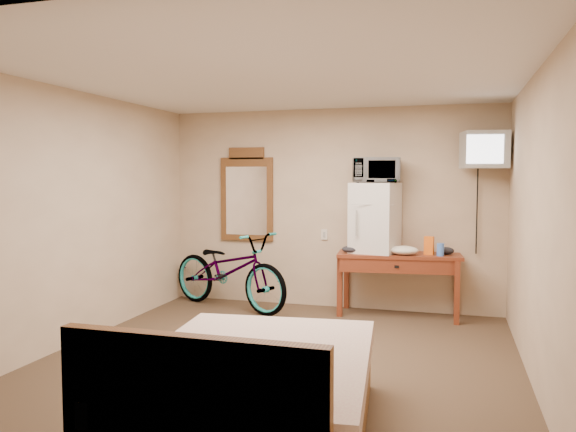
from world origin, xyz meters
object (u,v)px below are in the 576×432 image
object	(u,v)px
wall_mirror	(247,196)
bed	(253,391)
desk	(398,263)
blue_cup	(440,250)
bicycle	(229,270)
microwave	(376,170)
mini_fridge	(375,218)
crt_television	(484,150)

from	to	relation	value
wall_mirror	bed	size ratio (longest dim) A/B	0.60
desk	bed	size ratio (longest dim) A/B	0.73
blue_cup	wall_mirror	xyz separation A→B (m)	(-2.47, 0.33, 0.58)
wall_mirror	bicycle	size ratio (longest dim) A/B	0.66
wall_mirror	desk	bearing A→B (deg)	-7.82
desk	wall_mirror	bearing A→B (deg)	172.18
microwave	bed	size ratio (longest dim) A/B	0.27
blue_cup	bicycle	distance (m)	2.58
mini_fridge	blue_cup	xyz separation A→B (m)	(0.76, -0.10, -0.34)
mini_fridge	wall_mirror	xyz separation A→B (m)	(-1.71, 0.23, 0.24)
microwave	crt_television	distance (m)	1.23
bicycle	bed	distance (m)	3.55
microwave	mini_fridge	bearing A→B (deg)	-135.96
blue_cup	wall_mirror	distance (m)	2.56
bed	crt_television	bearing A→B (deg)	65.90
desk	microwave	size ratio (longest dim) A/B	2.75
desk	blue_cup	distance (m)	0.51
crt_television	microwave	bearing A→B (deg)	179.21
bed	wall_mirror	bearing A→B (deg)	110.94
bicycle	bed	xyz separation A→B (m)	(1.48, -3.22, -0.19)
desk	bicycle	size ratio (longest dim) A/B	0.80
desk	mini_fridge	world-z (taller)	mini_fridge
bicycle	bed	world-z (taller)	bicycle
crt_television	wall_mirror	xyz separation A→B (m)	(-2.92, 0.25, -0.55)
microwave	blue_cup	distance (m)	1.19
wall_mirror	microwave	bearing A→B (deg)	-7.79
bicycle	crt_television	bearing A→B (deg)	-64.69
microwave	crt_television	size ratio (longest dim) A/B	0.88
desk	crt_television	distance (m)	1.60
mini_fridge	bed	world-z (taller)	mini_fridge
microwave	wall_mirror	bearing A→B (deg)	159.98
mini_fridge	desk	bearing A→B (deg)	-7.94
bicycle	desk	bearing A→B (deg)	-63.76
blue_cup	bed	size ratio (longest dim) A/B	0.07
crt_television	wall_mirror	size ratio (longest dim) A/B	0.50
blue_cup	bed	bearing A→B (deg)	-107.92
crt_television	wall_mirror	world-z (taller)	crt_television
desk	blue_cup	bearing A→B (deg)	-7.03
bed	desk	bearing A→B (deg)	79.93
wall_mirror	bicycle	distance (m)	1.02
desk	microwave	distance (m)	1.13
mini_fridge	bicycle	xyz separation A→B (m)	(-1.79, -0.20, -0.68)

